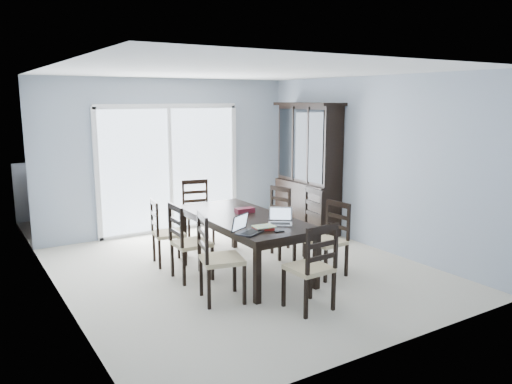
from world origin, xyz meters
The scene contains 24 objects.
floor centered at (0.00, 0.00, 0.00)m, with size 5.00×5.00×0.00m, color beige.
ceiling centered at (0.00, 0.00, 2.60)m, with size 5.00×5.00×0.00m, color white.
back_wall centered at (0.00, 2.50, 1.30)m, with size 4.50×0.02×2.60m, color #95A2B2.
wall_left centered at (-2.25, 0.00, 1.30)m, with size 0.02×5.00×2.60m, color #95A2B2.
wall_right centered at (2.25, 0.00, 1.30)m, with size 0.02×5.00×2.60m, color #95A2B2.
balcony centered at (0.00, 3.50, -0.05)m, with size 4.50×2.00×0.10m, color gray.
railing centered at (0.00, 4.50, 0.55)m, with size 4.50×0.06×1.10m, color #99999E.
dining_table centered at (0.00, 0.00, 0.67)m, with size 1.00×2.20×0.75m.
china_hutch centered at (2.02, 1.25, 1.07)m, with size 0.50×1.38×2.20m.
sliding_door centered at (0.00, 2.48, 1.09)m, with size 2.52×0.05×2.18m.
chair_left_near centered at (-0.80, -0.68, 0.63)m, with size 0.55×0.54×1.19m.
chair_left_mid centered at (-0.80, 0.12, 0.60)m, with size 0.45×0.43×1.13m.
chair_left_far centered at (-0.81, 0.83, 0.56)m, with size 0.46×0.45×1.05m.
chair_right_near centered at (0.91, -0.69, 0.58)m, with size 0.46×0.45×1.10m.
chair_right_mid centered at (0.93, -0.13, 0.64)m, with size 0.51×0.49×1.20m.
chair_right_far centered at (0.97, 0.68, 0.57)m, with size 0.50×0.49×1.08m.
chair_end_near centered at (-0.01, -1.51, 0.60)m, with size 0.44×0.45×1.13m.
chair_end_far centered at (0.09, 1.64, 0.60)m, with size 0.51×0.52×1.14m.
laptop_dark centered at (-0.37, -0.76, 0.80)m, with size 0.38×0.34×0.21m.
laptop_silver centered at (0.15, -0.61, 0.80)m, with size 0.36×0.34×0.20m.
book_stack centered at (-0.14, -0.70, 0.77)m, with size 0.28×0.22×0.04m.
cell_phone centered at (-0.05, -0.89, 0.76)m, with size 0.11×0.05×0.01m, color black.
game_box centered at (0.12, 0.18, 0.78)m, with size 0.26×0.13×0.06m, color #430D1A.
hot_tub centered at (-0.86, 3.60, 0.51)m, with size 2.04×1.84×1.01m.
Camera 1 is at (-3.23, -5.47, 2.27)m, focal length 35.00 mm.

